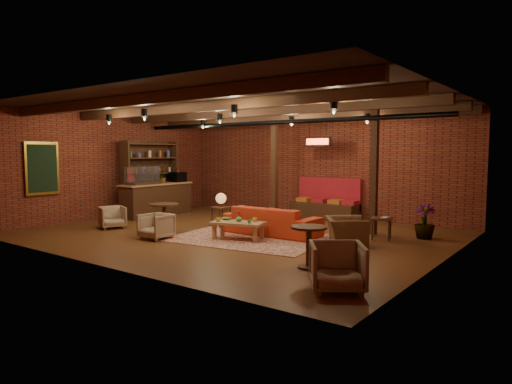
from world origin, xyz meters
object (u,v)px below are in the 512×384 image
Objects in this scene: side_table_lamp at (221,201)px; plant_tall at (426,187)px; armchair_b at (156,225)px; round_table_right at (309,240)px; sofa at (272,221)px; armchair_a at (112,216)px; side_table_book at (382,219)px; round_table_left at (164,213)px; coffee_table at (238,224)px; armchair_far at (337,265)px; armchair_right at (346,227)px.

plant_tall is (5.02, 1.54, 0.53)m from side_table_lamp.
round_table_right is (4.26, -0.23, 0.17)m from armchair_b.
sofa is 3.22× the size of round_table_right.
side_table_lamp is at bearing 87.12° from armchair_b.
sofa is 2.81m from armchair_b.
side_table_book is (6.40, 2.80, 0.15)m from armchair_a.
round_table_left is 4.71m from round_table_right.
coffee_table reaches higher than side_table_book.
armchair_far reaches higher than round_table_right.
armchair_b is 6.40m from plant_tall.
side_table_book is 3.35m from round_table_right.
armchair_a is (-3.71, -0.77, -0.05)m from coffee_table.
round_table_right is (2.37, -2.30, 0.15)m from sofa.
side_table_lamp is at bearing -168.67° from side_table_book.
plant_tall reaches higher than round_table_right.
armchair_far is (0.98, -4.25, -0.08)m from side_table_book.
side_table_lamp is 1.22× the size of round_table_left.
plant_tall is at bearing -152.80° from sofa.
armchair_far is at bearing -17.07° from round_table_left.
side_table_book is (4.28, 3.12, 0.14)m from armchair_b.
armchair_right is (4.32, 1.36, -0.10)m from round_table_left.
armchair_far is at bearing -76.96° from side_table_book.
armchair_b is at bearing 46.19° from sofa.
side_table_lamp is 1.42× the size of armchair_a.
plant_tall is at bearing 17.08° from side_table_lamp.
side_table_book is (4.66, 2.52, -0.04)m from round_table_left.
armchair_b is at bearing -57.72° from round_table_left.
armchair_a is at bearing -138.00° from side_table_lamp.
armchair_b reaches higher than armchair_a.
armchair_b is 0.89× the size of round_table_right.
sofa is at bearing -6.01° from side_table_lamp.
side_table_lamp is at bearing -7.46° from sofa.
sofa is 3.64× the size of armchair_b.
round_table_left is 6.36m from plant_tall.
armchair_b is at bearing -143.95° from side_table_book.
round_table_right is (-0.02, -3.35, 0.02)m from side_table_book.
armchair_b is 0.27× the size of plant_tall.
armchair_far is (5.22, -3.40, -0.31)m from side_table_lamp.
coffee_table is 4.29m from armchair_far.
armchair_far is (1.00, -0.90, -0.10)m from round_table_right.
round_table_left is 1.01× the size of round_table_right.
coffee_table is 1.93m from armchair_b.
side_table_book is at bearing 37.05° from coffee_table.
side_table_book is at bearing 68.22° from armchair_far.
armchair_a is at bearing 134.07° from armchair_far.
side_table_lamp is at bearing 142.54° from coffee_table.
armchair_right is at bearing -106.54° from side_table_book.
sofa is 4.38m from armchair_a.
armchair_b is at bearing 81.79° from armchair_right.
sofa is 3.31m from round_table_right.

